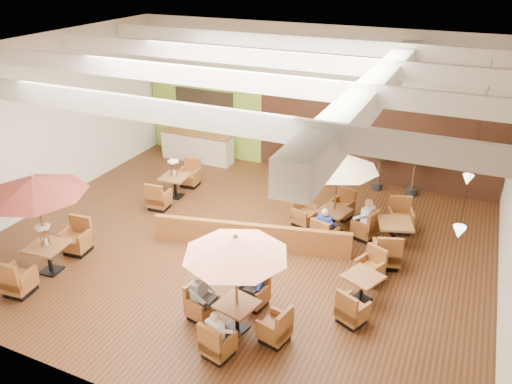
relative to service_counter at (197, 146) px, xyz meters
The scene contains 17 objects.
room 6.78m from the service_counter, 39.88° to the right, with size 14.04×14.00×5.52m.
service_counter is the anchor object (origin of this frame).
booth_divider 7.13m from the service_counter, 47.35° to the right, with size 5.73×0.18×0.79m, color brown.
table_0 8.66m from the service_counter, 87.19° to the right, with size 2.62×2.82×2.83m.
table_1 10.45m from the service_counter, 54.81° to the right, with size 2.55×2.55×2.51m.
table_2 7.61m from the service_counter, 26.41° to the right, with size 2.68×2.68×2.61m.
table_3 3.44m from the service_counter, 72.76° to the right, with size 0.95×2.66×1.56m.
table_4 10.41m from the service_counter, 37.13° to the right, with size 1.07×2.59×0.91m.
table_5 9.25m from the service_counter, 22.22° to the right, with size 1.18×2.95×1.04m.
topiary_0 3.96m from the service_counter, ahead, with size 0.87×0.87×2.02m.
topiary_1 7.38m from the service_counter, ahead, with size 0.86×0.86×2.00m.
topiary_2 8.58m from the service_counter, ahead, with size 0.91×0.91×2.11m.
diner_0 11.15m from the service_counter, 57.52° to the right, with size 0.40×0.37×0.72m.
diner_1 9.65m from the service_counter, 51.67° to the right, with size 0.36×0.29×0.73m.
diner_2 9.89m from the service_counter, 59.15° to the right, with size 0.34×0.42×0.83m.
diner_3 7.98m from the service_counter, 32.55° to the right, with size 0.42×0.36×0.81m.
diner_4 8.38m from the service_counter, 23.51° to the right, with size 0.41×0.46×0.86m.
Camera 1 is at (5.63, -11.30, 7.81)m, focal length 35.00 mm.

